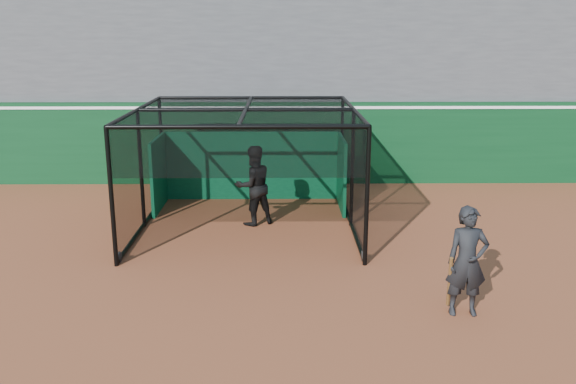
{
  "coord_description": "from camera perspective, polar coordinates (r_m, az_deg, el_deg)",
  "views": [
    {
      "loc": [
        0.76,
        -9.97,
        4.58
      ],
      "look_at": [
        0.88,
        2.0,
        1.4
      ],
      "focal_mm": 38.0,
      "sensor_mm": 36.0,
      "label": 1
    }
  ],
  "objects": [
    {
      "name": "grandstand",
      "position": [
        22.26,
        -2.63,
        14.58
      ],
      "size": [
        50.0,
        7.85,
        8.95
      ],
      "color": "#4C4C4F",
      "rests_on": "ground"
    },
    {
      "name": "ground",
      "position": [
        11.0,
        -4.56,
        -9.78
      ],
      "size": [
        120.0,
        120.0,
        0.0
      ],
      "primitive_type": "plane",
      "color": "brown",
      "rests_on": "ground"
    },
    {
      "name": "on_deck_player",
      "position": [
        10.43,
        16.41,
        -6.27
      ],
      "size": [
        0.68,
        0.46,
        1.85
      ],
      "color": "black",
      "rests_on": "ground"
    },
    {
      "name": "batter",
      "position": [
        14.68,
        -3.25,
        0.61
      ],
      "size": [
        1.18,
        1.09,
        1.94
      ],
      "primitive_type": "imported",
      "rotation": [
        0.0,
        0.0,
        3.63
      ],
      "color": "black",
      "rests_on": "ground"
    },
    {
      "name": "outfield_wall",
      "position": [
        18.78,
        -2.91,
        4.75
      ],
      "size": [
        50.0,
        0.5,
        2.5
      ],
      "color": "#093618",
      "rests_on": "ground"
    },
    {
      "name": "batting_cage",
      "position": [
        14.47,
        -3.87,
        2.15
      ],
      "size": [
        5.1,
        5.25,
        2.81
      ],
      "color": "black",
      "rests_on": "ground"
    }
  ]
}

